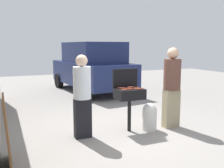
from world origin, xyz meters
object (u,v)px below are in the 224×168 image
Objects in this scene: hot_dog_2 at (130,87)px; person_left at (82,93)px; hot_dog_9 at (126,89)px; hot_dog_3 at (120,88)px; person_right at (172,85)px; hot_dog_8 at (136,87)px; hot_dog_6 at (131,87)px; bbq_grill at (129,95)px; propane_tank at (150,116)px; hot_dog_4 at (123,88)px; hot_dog_1 at (140,89)px; parked_minivan at (92,67)px; hot_dog_7 at (137,89)px; hot_dog_0 at (124,90)px; leaning_board at (7,133)px; hot_dog_5 at (130,89)px.

hot_dog_2 is 1.12m from person_left.
hot_dog_3 is at bearing 107.89° from hot_dog_9.
person_left is (-1.11, -0.07, -0.04)m from hot_dog_2.
hot_dog_2 is 0.99m from person_right.
hot_dog_6 is at bearing 126.29° from hot_dog_8.
hot_dog_2 reaches higher than bbq_grill.
propane_tank is (0.40, -0.22, -0.64)m from hot_dog_2.
hot_dog_6 is 0.14m from hot_dog_8.
hot_dog_4 is 0.21× the size of propane_tank.
person_right is (0.83, 0.02, 0.03)m from hot_dog_1.
person_right is 0.40× the size of parked_minivan.
hot_dog_1 is 0.03× the size of parked_minivan.
hot_dog_9 is 0.08× the size of person_left.
hot_dog_7 is at bearing -42.02° from hot_dog_3.
hot_dog_7 is (0.05, -0.22, 0.00)m from hot_dog_2.
hot_dog_1 is at bearing -36.96° from hot_dog_4.
hot_dog_9 is (0.08, 0.04, 0.00)m from hot_dog_0.
hot_dog_6 is at bearing 4.31° from hot_dog_3.
hot_dog_8 and hot_dog_9 have the same top height.
hot_dog_9 reaches higher than propane_tank.
hot_dog_4 is at bearing -6.28° from person_left.
hot_dog_4 is at bearing 160.70° from propane_tank.
person_left reaches higher than hot_dog_2.
hot_dog_6 is 0.12× the size of leaning_board.
hot_dog_0 is 0.08× the size of person_left.
parked_minivan is (0.87, 5.04, 0.22)m from bbq_grill.
leaning_board reaches higher than hot_dog_1.
hot_dog_5 is (-0.08, -0.19, 0.00)m from hot_dog_2.
hot_dog_5 is at bearing 169.82° from hot_dog_7.
hot_dog_0 is 1.00× the size of hot_dog_7.
hot_dog_5 is 0.80m from propane_tank.
hot_dog_3 is at bearing 165.63° from hot_dog_8.
bbq_grill is 7.32× the size of hot_dog_6.
hot_dog_4 is at bearing -164.90° from hot_dog_6.
hot_dog_8 is (0.00, 0.18, 0.00)m from hot_dog_1.
hot_dog_2 is at bearing -5.90° from person_left.
person_left is 0.37× the size of parked_minivan.
hot_dog_1 is 0.18m from hot_dog_8.
hot_dog_0 is 0.09m from hot_dog_9.
hot_dog_1 is (0.37, -0.05, 0.00)m from hot_dog_0.
bbq_grill reaches higher than propane_tank.
propane_tank is 0.55× the size of leaning_board.
hot_dog_3 is 0.92m from propane_tank.
hot_dog_1 is at bearing -91.40° from hot_dog_8.
hot_dog_0 is 2.45m from leaning_board.
hot_dog_4 reaches higher than bbq_grill.
hot_dog_4 is at bearing -11.41° from person_right.
hot_dog_1 is at bearing -38.07° from hot_dog_3.
leaning_board is at bearing -160.07° from person_left.
propane_tank is 0.13× the size of parked_minivan.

